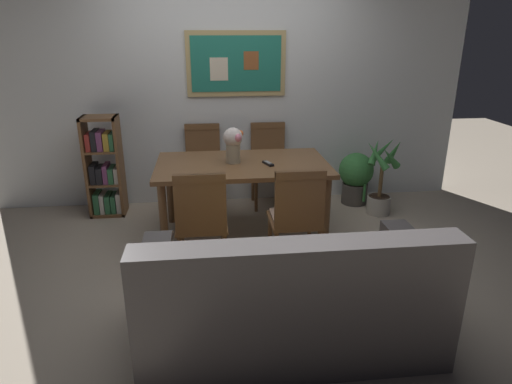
{
  "coord_description": "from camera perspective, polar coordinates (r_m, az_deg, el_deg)",
  "views": [
    {
      "loc": [
        -0.27,
        -3.34,
        1.88
      ],
      "look_at": [
        0.11,
        -0.01,
        0.65
      ],
      "focal_mm": 31.2,
      "sensor_mm": 36.0,
      "label": 1
    }
  ],
  "objects": [
    {
      "name": "dining_table",
      "position": [
        4.12,
        -1.76,
        2.59
      ],
      "size": [
        1.58,
        0.93,
        0.72
      ],
      "color": "brown",
      "rests_on": "ground_plane"
    },
    {
      "name": "bookshelf",
      "position": [
        4.93,
        -18.8,
        2.63
      ],
      "size": [
        0.36,
        0.28,
        1.06
      ],
      "color": "brown",
      "rests_on": "ground_plane"
    },
    {
      "name": "flower_vase",
      "position": [
        4.07,
        -2.94,
        6.38
      ],
      "size": [
        0.19,
        0.19,
        0.33
      ],
      "color": "tan",
      "rests_on": "dining_table"
    },
    {
      "name": "wall_back_with_painting",
      "position": [
        4.98,
        -3.41,
        13.46
      ],
      "size": [
        5.2,
        0.14,
        2.6
      ],
      "color": "silver",
      "rests_on": "ground_plane"
    },
    {
      "name": "leather_couch",
      "position": [
        2.8,
        4.29,
        -13.95
      ],
      "size": [
        1.8,
        0.84,
        0.84
      ],
      "color": "#514C4C",
      "rests_on": "ground_plane"
    },
    {
      "name": "potted_palm",
      "position": [
        4.9,
        15.71,
        1.16
      ],
      "size": [
        0.4,
        0.42,
        0.84
      ],
      "color": "#B2ADA3",
      "rests_on": "ground_plane"
    },
    {
      "name": "dining_chair_near_right",
      "position": [
        3.48,
        5.23,
        -2.67
      ],
      "size": [
        0.4,
        0.41,
        0.91
      ],
      "color": "brown",
      "rests_on": "ground_plane"
    },
    {
      "name": "dining_chair_near_left",
      "position": [
        3.41,
        -7.04,
        -3.17
      ],
      "size": [
        0.4,
        0.41,
        0.91
      ],
      "color": "brown",
      "rests_on": "ground_plane"
    },
    {
      "name": "dining_chair_far_left",
      "position": [
        4.93,
        -6.79,
        4.18
      ],
      "size": [
        0.4,
        0.41,
        0.91
      ],
      "color": "brown",
      "rests_on": "ground_plane"
    },
    {
      "name": "ground_plane",
      "position": [
        3.84,
        -1.64,
        -9.17
      ],
      "size": [
        12.0,
        12.0,
        0.0
      ],
      "primitive_type": "plane",
      "color": "tan"
    },
    {
      "name": "dining_chair_far_right",
      "position": [
        4.97,
        1.65,
        4.44
      ],
      "size": [
        0.4,
        0.41,
        0.91
      ],
      "color": "brown",
      "rests_on": "ground_plane"
    },
    {
      "name": "potted_ivy",
      "position": [
        5.14,
        12.67,
        2.0
      ],
      "size": [
        0.39,
        0.39,
        0.59
      ],
      "color": "#4C4742",
      "rests_on": "ground_plane"
    },
    {
      "name": "tv_remote",
      "position": [
        4.04,
        1.55,
        3.69
      ],
      "size": [
        0.09,
        0.16,
        0.02
      ],
      "color": "black",
      "rests_on": "dining_table"
    }
  ]
}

